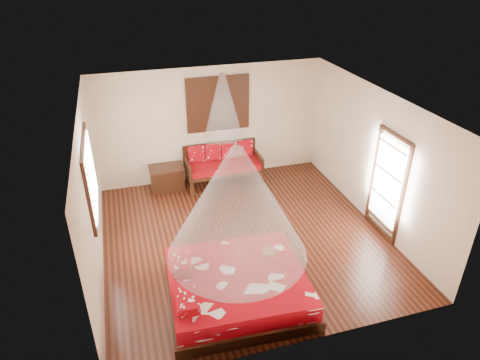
% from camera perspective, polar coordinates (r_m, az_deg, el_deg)
% --- Properties ---
extents(room, '(5.54, 5.54, 2.84)m').
position_cam_1_polar(room, '(7.97, 0.62, 0.57)').
color(room, black).
rests_on(room, ground).
extents(bed, '(2.39, 2.18, 0.65)m').
position_cam_1_polar(bed, '(7.24, -0.54, -13.99)').
color(bed, black).
rests_on(bed, floor).
extents(daybed, '(1.83, 0.82, 0.96)m').
position_cam_1_polar(daybed, '(10.46, -2.32, 2.35)').
color(daybed, black).
rests_on(daybed, floor).
extents(storage_chest, '(0.82, 0.60, 0.55)m').
position_cam_1_polar(storage_chest, '(10.42, -9.68, 0.33)').
color(storage_chest, black).
rests_on(storage_chest, floor).
extents(shutter_panel, '(1.52, 0.06, 1.32)m').
position_cam_1_polar(shutter_panel, '(10.23, -2.95, 10.08)').
color(shutter_panel, black).
rests_on(shutter_panel, wall_back).
extents(window_left, '(0.10, 1.74, 1.34)m').
position_cam_1_polar(window_left, '(7.76, -19.34, 0.46)').
color(window_left, black).
rests_on(window_left, wall_left).
extents(glazed_door, '(0.08, 1.02, 2.16)m').
position_cam_1_polar(glazed_door, '(8.79, 19.00, -0.75)').
color(glazed_door, black).
rests_on(glazed_door, floor).
extents(wine_tray, '(0.24, 0.24, 0.20)m').
position_cam_1_polar(wine_tray, '(7.49, 3.88, -9.33)').
color(wine_tray, brown).
rests_on(wine_tray, bed).
extents(mosquito_net_main, '(2.18, 2.18, 1.80)m').
position_cam_1_polar(mosquito_net_main, '(6.27, -0.40, -3.17)').
color(mosquito_net_main, white).
rests_on(mosquito_net_main, ceiling).
extents(mosquito_net_daybed, '(0.90, 0.90, 1.50)m').
position_cam_1_polar(mosquito_net_daybed, '(9.77, -2.29, 9.81)').
color(mosquito_net_daybed, white).
rests_on(mosquito_net_daybed, ceiling).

